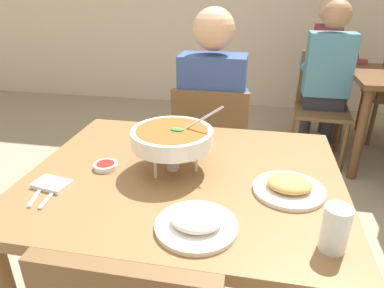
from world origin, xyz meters
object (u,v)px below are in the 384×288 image
Objects in this scene: drink_glass at (335,231)px; chair_bg_right at (331,86)px; dining_table_main at (185,199)px; chair_diner_main at (211,149)px; appetizer_plate at (289,187)px; patron_bg_right at (328,62)px; diner_main at (213,110)px; chair_bg_middle at (322,100)px; rice_plate at (196,222)px; patron_bg_middle at (327,73)px; sauce_dish at (106,166)px; curry_bowl at (172,138)px.

chair_bg_right is at bearing 79.95° from drink_glass.
chair_diner_main is at bearing 90.00° from dining_table_main.
appetizer_plate is 0.18× the size of patron_bg_right.
diner_main is at bearing -120.82° from chair_bg_right.
dining_table_main is 0.77m from chair_diner_main.
chair_bg_right is (0.15, 0.47, 0.00)m from chair_bg_middle.
diner_main is at bearing -125.52° from chair_bg_middle.
rice_plate and appetizer_plate have the same top height.
chair_bg_middle is (0.43, 1.97, -0.28)m from appetizer_plate.
drink_glass is 2.77m from chair_bg_right.
patron_bg_middle is (0.80, 1.11, 0.00)m from diner_main.
rice_plate is at bearing -72.00° from dining_table_main.
dining_table_main is at bearing 4.33° from sauce_dish.
sauce_dish is (-0.30, -0.78, 0.27)m from chair_diner_main.
dining_table_main is at bearing -112.72° from chair_bg_middle.
appetizer_plate is 0.27× the size of chair_bg_middle.
rice_plate is 2.32m from patron_bg_middle.
patron_bg_middle is at bearing -107.38° from chair_bg_right.
rice_plate is at bearing -107.48° from chair_bg_right.
appetizer_plate reaches higher than sauce_dish.
rice_plate is at bearing -84.60° from chair_diner_main.
chair_diner_main is 3.75× the size of rice_plate.
rice_plate is 0.37m from appetizer_plate.
sauce_dish is at bearing -111.18° from chair_diner_main.
chair_bg_middle is at bearing 84.49° from patron_bg_middle.
appetizer_plate is at bearing 109.81° from drink_glass.
rice_plate is (0.10, -1.07, 0.28)m from chair_diner_main.
curry_bowl is 1.39× the size of appetizer_plate.
chair_bg_middle is at bearing 55.25° from chair_diner_main.
patron_bg_middle is (0.33, 2.23, -0.08)m from drink_glass.
curry_bowl is 0.37× the size of chair_bg_middle.
sauce_dish is 0.10× the size of chair_bg_right.
sauce_dish is at bearing 158.46° from drink_glass.
patron_bg_right is at bearing 69.71° from dining_table_main.
diner_main is 5.46× the size of appetizer_plate.
patron_bg_middle is 1.00× the size of patron_bg_right.
chair_bg_middle reaches higher than sauce_dish.
sauce_dish is (-0.25, -0.04, -0.12)m from curry_bowl.
chair_bg_right is 0.55m from patron_bg_middle.
chair_diner_main is 1.88m from chair_bg_right.
drink_glass is (0.77, -0.30, 0.05)m from sauce_dish.
chair_bg_middle is 0.49m from chair_bg_right.
patron_bg_middle is (0.43, 1.96, -0.04)m from appetizer_plate.
chair_diner_main is at bearing -120.30° from chair_bg_right.
chair_diner_main is 3.75× the size of appetizer_plate.
diner_main is 1.40m from chair_bg_middle.
patron_bg_right is (0.08, 0.47, 0.00)m from patron_bg_middle.
drink_glass is 0.14× the size of chair_bg_right.
diner_main reaches higher than chair_bg_right.
diner_main is 1.00× the size of patron_bg_middle.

